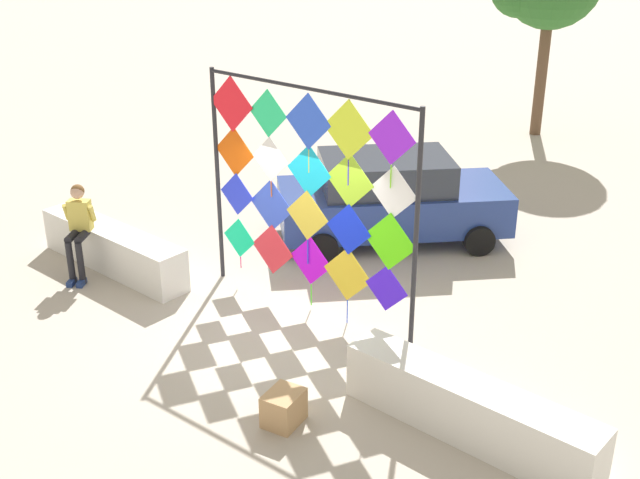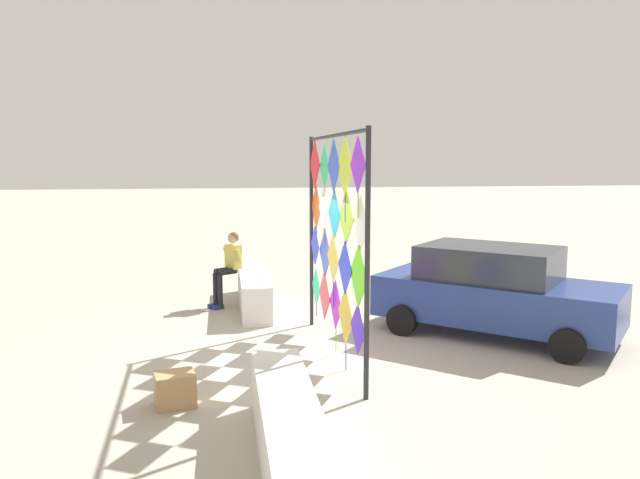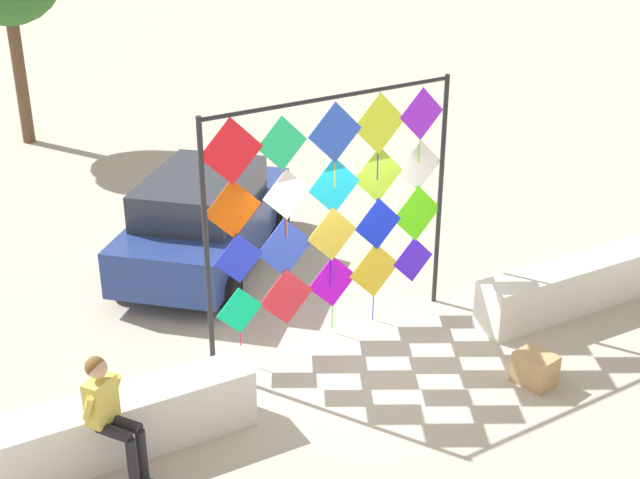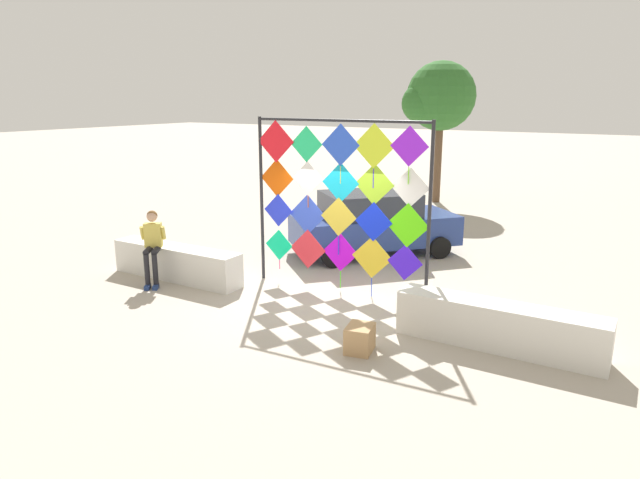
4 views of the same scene
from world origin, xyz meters
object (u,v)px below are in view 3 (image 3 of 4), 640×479
at_px(seated_vendor, 111,412).
at_px(parked_car, 204,218).
at_px(kite_display_rack, 333,203).
at_px(cardboard_box_large, 535,369).

relative_size(seated_vendor, parked_car, 0.37).
xyz_separation_m(kite_display_rack, cardboard_box_large, (1.67, -2.36, -1.82)).
bearing_deg(kite_display_rack, seated_vendor, -156.16).
bearing_deg(cardboard_box_large, parked_car, 113.69).
relative_size(kite_display_rack, parked_car, 0.90).
relative_size(seated_vendor, cardboard_box_large, 3.21).
height_order(kite_display_rack, parked_car, kite_display_rack).
distance_m(kite_display_rack, parked_car, 3.33).
bearing_deg(seated_vendor, cardboard_box_large, -7.98).
height_order(seated_vendor, cardboard_box_large, seated_vendor).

